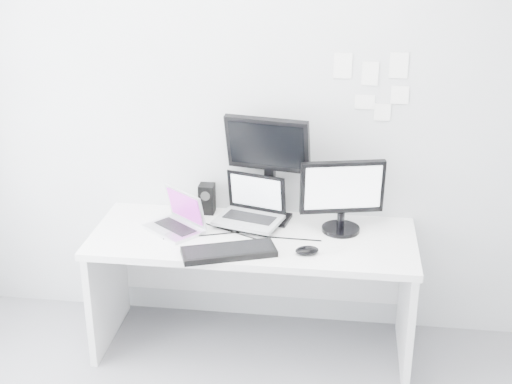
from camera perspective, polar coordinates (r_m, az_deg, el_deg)
back_wall at (r=4.05m, az=0.40°, el=6.58°), size 3.60×0.00×3.60m
desk at (r=4.12m, az=-0.24°, el=-8.08°), size 1.80×0.70×0.73m
macbook at (r=3.98m, az=-6.71°, el=-1.57°), size 0.39×0.38×0.24m
speaker at (r=4.21m, az=-3.96°, el=-0.54°), size 0.12×0.12×0.18m
dell_laptop at (r=3.99m, az=-0.62°, el=-0.86°), size 0.42×0.36×0.30m
rear_monitor at (r=4.02m, az=1.01°, el=1.99°), size 0.50×0.26×0.65m
samsung_monitor at (r=3.94m, az=6.95°, el=-0.29°), size 0.50×0.32×0.43m
keyboard at (r=3.74m, az=-2.20°, el=-4.82°), size 0.52×0.33×0.03m
mouse at (r=3.75m, az=4.11°, el=-4.70°), size 0.15×0.12×0.04m
wall_note_0 at (r=3.95m, az=6.98°, el=10.04°), size 0.10×0.00×0.14m
wall_note_1 at (r=3.96m, az=9.15°, el=9.37°), size 0.09×0.00×0.13m
wall_note_2 at (r=3.96m, az=11.40°, el=9.95°), size 0.10×0.00×0.14m
wall_note_3 at (r=4.00m, az=8.73°, el=7.15°), size 0.11×0.00×0.08m
wall_note_4 at (r=4.02m, az=10.12°, el=6.33°), size 0.09×0.00×0.10m
wall_note_5 at (r=4.00m, az=11.48°, el=7.64°), size 0.10×0.00×0.10m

